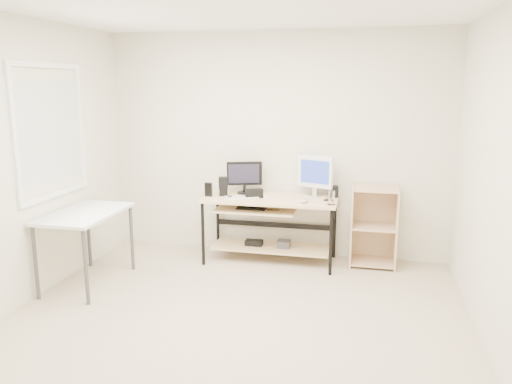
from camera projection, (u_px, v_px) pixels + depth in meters
The scene contains 16 objects.
room at pixel (215, 171), 3.98m from camera, with size 4.01×4.01×2.62m.
desk at pixel (268, 216), 5.66m from camera, with size 1.50×0.65×0.75m.
side_table at pixel (85, 220), 4.98m from camera, with size 0.60×1.00×0.75m.
shelf_unit at pixel (374, 225), 5.58m from camera, with size 0.50×0.40×0.90m.
black_monitor at pixel (244, 175), 5.78m from camera, with size 0.40×0.17×0.37m.
white_imac at pixel (315, 173), 5.64m from camera, with size 0.42×0.19×0.46m.
keyboard at pixel (247, 197), 5.61m from camera, with size 0.49×0.14×0.02m, color silver.
mouse at pixel (304, 201), 5.36m from camera, with size 0.08×0.13×0.04m, color #BCBCC1.
center_speaker at pixel (254, 193), 5.59m from camera, with size 0.20×0.09×0.10m, color black.
speaker_left at pixel (223, 186), 5.70m from camera, with size 0.13×0.13×0.21m.
speaker_right at pixel (333, 192), 5.63m from camera, with size 0.10×0.10×0.13m, color black.
audio_controller at pixel (209, 189), 5.66m from camera, with size 0.08×0.05×0.16m, color black.
volume_puck at pixel (230, 197), 5.58m from camera, with size 0.06×0.06×0.02m, color black.
smartphone at pixel (328, 200), 5.48m from camera, with size 0.06×0.11×0.01m, color black.
coaster at pixel (331, 204), 5.27m from camera, with size 0.09×0.09×0.01m, color #8F6041.
drinking_glass at pixel (331, 198), 5.26m from camera, with size 0.07×0.07×0.14m, color white.
Camera 1 is at (1.04, -3.72, 1.99)m, focal length 35.00 mm.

